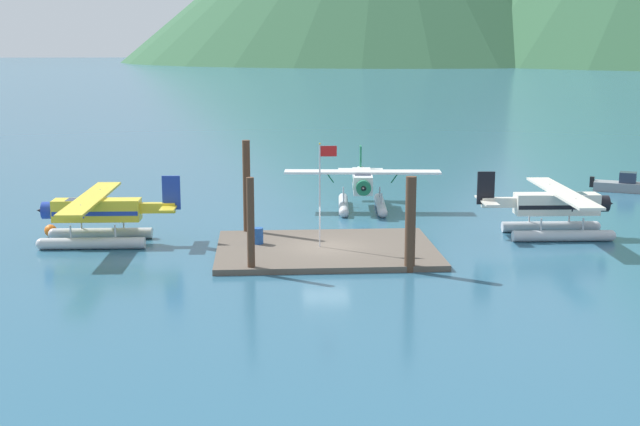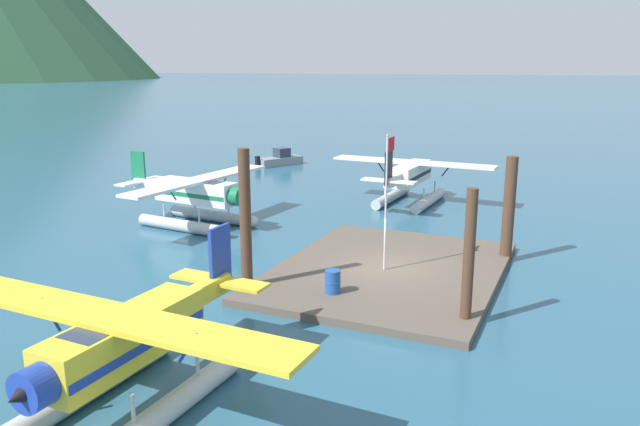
# 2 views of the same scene
# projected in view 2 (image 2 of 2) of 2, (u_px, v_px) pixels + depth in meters

# --- Properties ---
(ground_plane) EXTENTS (1200.00, 1200.00, 0.00)m
(ground_plane) POSITION_uv_depth(u_px,v_px,m) (388.00, 274.00, 25.71)
(ground_plane) COLOR #285670
(dock_platform) EXTENTS (11.71, 8.91, 0.30)m
(dock_platform) POSITION_uv_depth(u_px,v_px,m) (388.00, 271.00, 25.67)
(dock_platform) COLOR brown
(dock_platform) RESTS_ON ground
(piling_near_left) EXTENTS (0.37, 0.37, 4.74)m
(piling_near_left) POSITION_uv_depth(u_px,v_px,m) (469.00, 259.00, 20.05)
(piling_near_left) COLOR #4C3323
(piling_near_left) RESTS_ON ground
(piling_near_right) EXTENTS (0.52, 0.52, 4.74)m
(piling_near_right) POSITION_uv_depth(u_px,v_px,m) (509.00, 210.00, 26.84)
(piling_near_right) COLOR #4C3323
(piling_near_right) RESTS_ON ground
(piling_far_left) EXTENTS (0.44, 0.44, 5.61)m
(piling_far_left) POSITION_uv_depth(u_px,v_px,m) (245.00, 223.00, 22.95)
(piling_far_left) COLOR #4C3323
(piling_far_left) RESTS_ON ground
(flagpole) EXTENTS (0.95, 0.10, 5.62)m
(flagpole) POSITION_uv_depth(u_px,v_px,m) (387.00, 186.00, 24.66)
(flagpole) COLOR silver
(flagpole) RESTS_ON dock_platform
(fuel_drum) EXTENTS (0.62, 0.62, 0.88)m
(fuel_drum) POSITION_uv_depth(u_px,v_px,m) (333.00, 282.00, 22.68)
(fuel_drum) COLOR #1E4C99
(fuel_drum) RESTS_ON dock_platform
(seaplane_white_bow_right) EXTENTS (10.48, 7.97, 3.84)m
(seaplane_white_bow_right) POSITION_uv_depth(u_px,v_px,m) (197.00, 198.00, 33.02)
(seaplane_white_bow_right) COLOR #B7BABF
(seaplane_white_bow_right) RESTS_ON ground
(seaplane_cream_stbd_fwd) EXTENTS (7.98, 10.45, 3.84)m
(seaplane_cream_stbd_fwd) POSITION_uv_depth(u_px,v_px,m) (411.00, 179.00, 38.59)
(seaplane_cream_stbd_fwd) COLOR #B7BABF
(seaplane_cream_stbd_fwd) RESTS_ON ground
(seaplane_yellow_port_fwd) EXTENTS (7.98, 10.44, 3.84)m
(seaplane_yellow_port_fwd) POSITION_uv_depth(u_px,v_px,m) (125.00, 352.00, 15.25)
(seaplane_yellow_port_fwd) COLOR #B7BABF
(seaplane_yellow_port_fwd) RESTS_ON ground
(boat_grey_open_east) EXTENTS (4.49, 3.23, 1.50)m
(boat_grey_open_east) POSITION_uv_depth(u_px,v_px,m) (280.00, 159.00, 53.91)
(boat_grey_open_east) COLOR gray
(boat_grey_open_east) RESTS_ON ground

